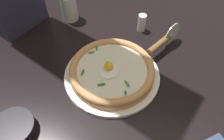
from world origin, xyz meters
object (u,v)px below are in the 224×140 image
object	(u,v)px
pizza	(112,70)
side_bowl	(14,128)
drinking_glass	(69,9)
pepper_shaker	(142,23)
pizza_cutter	(163,41)

from	to	relation	value
pizza	side_bowl	distance (m)	0.33
drinking_glass	pepper_shaker	xyz separation A→B (m)	(0.02, -0.30, -0.01)
pizza	pizza_cutter	distance (m)	0.22
side_bowl	drinking_glass	distance (m)	0.51
pizza	pepper_shaker	bearing A→B (deg)	-9.02
side_bowl	pepper_shaker	bearing A→B (deg)	-24.57
side_bowl	drinking_glass	bearing A→B (deg)	6.78
pizza_cutter	side_bowl	bearing A→B (deg)	142.29
pizza_cutter	pepper_shaker	world-z (taller)	pizza_cutter
pizza_cutter	pepper_shaker	bearing A→B (deg)	46.90
pizza	drinking_glass	distance (m)	0.36
side_bowl	pepper_shaker	distance (m)	0.58
pepper_shaker	pizza	bearing A→B (deg)	170.98
drinking_glass	pepper_shaker	size ratio (longest dim) A/B	1.56
drinking_glass	pepper_shaker	distance (m)	0.30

